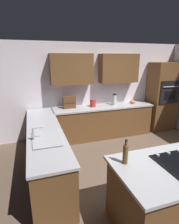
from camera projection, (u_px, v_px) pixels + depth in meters
The scene contains 13 objects.
ground_plane at pixel (139, 167), 3.77m from camera, with size 14.00×14.00×0.00m, color brown.
wall_back at pixel (100, 84), 5.18m from camera, with size 6.00×0.44×2.60m.
lower_cabinets_back at pixel (103, 122), 5.18m from camera, with size 2.80×0.60×0.86m, color brown.
countertop_back at pixel (103, 107), 5.05m from camera, with size 2.84×0.64×0.04m, color #B2B2B7.
lower_cabinets_side at pixel (46, 150), 3.60m from camera, with size 0.60×2.90×0.86m, color brown.
countertop_side at pixel (44, 129), 3.47m from camera, with size 0.64×2.94×0.04m, color #B2B2B7.
wall_oven at pixel (162, 97), 5.58m from camera, with size 0.80×0.66×2.07m.
sink_unit at pixel (46, 138), 3.00m from camera, with size 0.46×0.70×0.23m.
blender at pixel (114, 100), 5.15m from camera, with size 0.15×0.15×0.32m.
mixing_bowl at pixel (133, 102), 5.35m from camera, with size 0.17×0.17×0.09m, color #CC724C.
spice_rack at pixel (69, 102), 4.78m from camera, with size 0.33×0.11×0.33m.
kettle at pixel (93, 103), 4.96m from camera, with size 0.17×0.17×0.20m, color red.
oil_bottle at pixel (125, 154), 2.28m from camera, with size 0.07×0.07×0.33m.
Camera 1 is at (2.00, 2.79, 2.20)m, focal length 28.92 mm.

